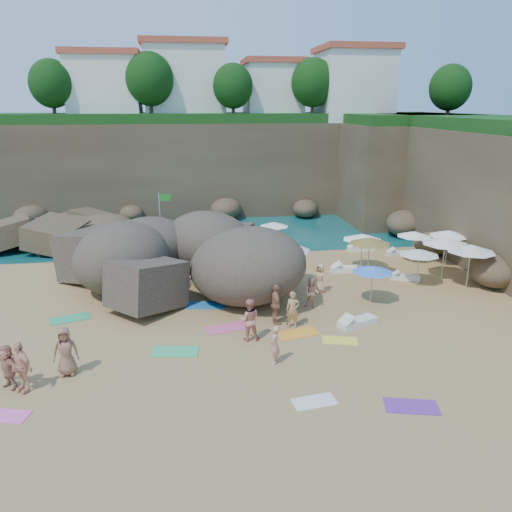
{
  "coord_description": "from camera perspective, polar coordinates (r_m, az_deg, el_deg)",
  "views": [
    {
      "loc": [
        -1.68,
        -21.62,
        9.65
      ],
      "look_at": [
        2.0,
        3.0,
        2.0
      ],
      "focal_mm": 35.0,
      "sensor_mm": 36.0,
      "label": 1
    }
  ],
  "objects": [
    {
      "name": "ground",
      "position": [
        23.74,
        -3.73,
        -6.94
      ],
      "size": [
        120.0,
        120.0,
        0.0
      ],
      "primitive_type": "plane",
      "color": "tan",
      "rests_on": "ground"
    },
    {
      "name": "seawater",
      "position": [
        52.54,
        -6.57,
        6.39
      ],
      "size": [
        120.0,
        120.0,
        0.0
      ],
      "primitive_type": "plane",
      "color": "#0C4751",
      "rests_on": "ground"
    },
    {
      "name": "cliff_back",
      "position": [
        47.11,
        -4.02,
        10.15
      ],
      "size": [
        44.0,
        8.0,
        8.0
      ],
      "primitive_type": "cube",
      "color": "brown",
      "rests_on": "ground"
    },
    {
      "name": "cliff_right",
      "position": [
        36.57,
        26.25,
        6.44
      ],
      "size": [
        8.0,
        30.0,
        8.0
      ],
      "primitive_type": "cube",
      "color": "brown",
      "rests_on": "ground"
    },
    {
      "name": "cliff_corner",
      "position": [
        45.97,
        15.76,
        9.39
      ],
      "size": [
        10.0,
        12.0,
        8.0
      ],
      "primitive_type": "cube",
      "color": "brown",
      "rests_on": "ground"
    },
    {
      "name": "rock_promontory",
      "position": [
        39.94,
        -21.73,
        1.86
      ],
      "size": [
        12.0,
        7.0,
        2.0
      ],
      "primitive_type": null,
      "color": "brown",
      "rests_on": "ground"
    },
    {
      "name": "clifftop_buildings",
      "position": [
        47.67,
        -3.08,
        18.97
      ],
      "size": [
        28.48,
        9.48,
        7.0
      ],
      "color": "white",
      "rests_on": "cliff_back"
    },
    {
      "name": "clifftop_trees",
      "position": [
        41.68,
        0.44,
        19.29
      ],
      "size": [
        35.6,
        23.82,
        4.4
      ],
      "color": "#11380F",
      "rests_on": "ground"
    },
    {
      "name": "marina_masts",
      "position": [
        54.12,
        -24.61,
        8.49
      ],
      "size": [
        3.1,
        0.1,
        6.0
      ],
      "color": "white",
      "rests_on": "ground"
    },
    {
      "name": "rock_outcrop",
      "position": [
        27.66,
        -9.19,
        -3.57
      ],
      "size": [
        9.9,
        7.91,
        3.66
      ],
      "primitive_type": null,
      "rotation": [
        0.0,
        0.0,
        0.12
      ],
      "color": "brown",
      "rests_on": "ground"
    },
    {
      "name": "flag_pole",
      "position": [
        34.02,
        -10.7,
        4.72
      ],
      "size": [
        0.78,
        0.11,
        3.98
      ],
      "color": "silver",
      "rests_on": "ground"
    },
    {
      "name": "parasol_0",
      "position": [
        29.67,
        -2.1,
        2.21
      ],
      "size": [
        2.35,
        2.35,
        2.23
      ],
      "color": "silver",
      "rests_on": "ground"
    },
    {
      "name": "parasol_1",
      "position": [
        34.01,
        2.07,
        3.64
      ],
      "size": [
        2.02,
        2.02,
        1.91
      ],
      "color": "silver",
      "rests_on": "ground"
    },
    {
      "name": "parasol_2",
      "position": [
        29.96,
        20.85,
        1.65
      ],
      "size": [
        2.6,
        2.6,
        2.46
      ],
      "color": "silver",
      "rests_on": "ground"
    },
    {
      "name": "parasol_3",
      "position": [
        32.69,
        21.17,
        2.44
      ],
      "size": [
        2.35,
        2.35,
        2.22
      ],
      "color": "silver",
      "rests_on": "ground"
    },
    {
      "name": "parasol_4",
      "position": [
        28.53,
        18.15,
        0.42
      ],
      "size": [
        2.18,
        2.18,
        2.06
      ],
      "color": "silver",
      "rests_on": "ground"
    },
    {
      "name": "parasol_5",
      "position": [
        26.79,
        3.49,
        1.05
      ],
      "size": [
        2.61,
        2.61,
        2.47
      ],
      "color": "silver",
      "rests_on": "ground"
    },
    {
      "name": "parasol_6",
      "position": [
        29.32,
        12.87,
        1.73
      ],
      "size": [
        2.42,
        2.42,
        2.29
      ],
      "color": "silver",
      "rests_on": "ground"
    },
    {
      "name": "parasol_7",
      "position": [
        32.63,
        17.62,
        2.42
      ],
      "size": [
        2.12,
        2.12,
        2.01
      ],
      "color": "silver",
      "rests_on": "ground"
    },
    {
      "name": "parasol_8",
      "position": [
        30.29,
        12.07,
        2.14
      ],
      "size": [
        2.35,
        2.35,
        2.22
      ],
      "color": "silver",
      "rests_on": "ground"
    },
    {
      "name": "parasol_10",
      "position": [
        25.35,
        13.2,
        -1.47
      ],
      "size": [
        2.05,
        2.05,
        1.94
      ],
      "color": "silver",
      "rests_on": "ground"
    },
    {
      "name": "parasol_11",
      "position": [
        29.03,
        23.37,
        0.83
      ],
      "size": [
        2.56,
        2.56,
        2.42
      ],
      "color": "silver",
      "rests_on": "ground"
    },
    {
      "name": "lounger_0",
      "position": [
        28.36,
        -6.59,
        -2.62
      ],
      "size": [
        1.99,
        1.35,
        0.29
      ],
      "primitive_type": "cube",
      "rotation": [
        0.0,
        0.0,
        0.42
      ],
      "color": "silver",
      "rests_on": "ground"
    },
    {
      "name": "lounger_1",
      "position": [
        34.86,
        11.93,
        0.88
      ],
      "size": [
        1.84,
        0.65,
        0.28
      ],
      "primitive_type": "cube",
      "rotation": [
        0.0,
        0.0,
        0.02
      ],
      "color": "white",
      "rests_on": "ground"
    },
    {
      "name": "lounger_2",
      "position": [
        34.33,
        16.05,
        0.29
      ],
      "size": [
        1.69,
        0.66,
        0.26
      ],
      "primitive_type": "cube",
      "rotation": [
        0.0,
        0.0,
        -0.07
      ],
      "color": "silver",
      "rests_on": "ground"
    },
    {
      "name": "lounger_3",
      "position": [
        30.27,
        10.38,
        -1.5
      ],
      "size": [
        1.97,
        0.7,
        0.3
      ],
      "primitive_type": "cube",
      "rotation": [
        0.0,
        0.0,
        -0.03
      ],
      "color": "white",
      "rests_on": "ground"
    },
    {
      "name": "lounger_4",
      "position": [
        29.7,
        16.65,
        -2.37
      ],
      "size": [
        1.69,
        1.09,
        0.25
      ],
      "primitive_type": "cube",
      "rotation": [
        0.0,
        0.0,
        -0.38
      ],
      "color": "white",
      "rests_on": "ground"
    },
    {
      "name": "lounger_5",
      "position": [
        23.23,
        11.54,
        -7.43
      ],
      "size": [
        2.01,
        1.29,
        0.3
      ],
      "primitive_type": "cube",
      "rotation": [
        0.0,
        0.0,
        0.37
      ],
      "color": "silver",
      "rests_on": "ground"
    },
    {
      "name": "towel_1",
      "position": [
        18.68,
        -26.68,
        -16.0
      ],
      "size": [
        1.6,
        1.08,
        0.03
      ],
      "primitive_type": "cube",
      "rotation": [
        0.0,
        0.0,
        -0.26
      ],
      "color": "#FA61BA",
      "rests_on": "ground"
    },
    {
      "name": "towel_3",
      "position": [
        20.83,
        -9.22,
        -10.71
      ],
      "size": [
        1.96,
        1.17,
        0.03
      ],
      "primitive_type": "cube",
      "rotation": [
        0.0,
        0.0,
        -0.14
      ],
      "color": "#37C075",
      "rests_on": "ground"
    },
    {
      "name": "towel_6",
      "position": [
        18.04,
        17.34,
        -16.08
      ],
      "size": [
        1.92,
        1.28,
        0.03
      ],
      "primitive_type": "cube",
      "rotation": [
        0.0,
        0.0,
        -0.25
      ],
      "color": "#6B2F99",
      "rests_on": "ground"
    },
    {
      "name": "towel_8",
      "position": [
        25.05,
        -5.76,
        -5.63
      ],
      "size": [
        2.06,
        1.24,
        0.03
      ],
      "primitive_type": "cube",
      "rotation": [
        0.0,
        0.0,
        -0.14
      ],
      "color": "#2370BC",
      "rests_on": "ground"
    },
    {
      "name": "towel_9",
      "position": [
        22.58,
        -3.45,
        -8.21
      ],
      "size": [
        2.0,
        1.32,
        0.03
      ],
      "primitive_type": "cube",
      "rotation": [
        0.0,
        0.0,
        0.23
      ],
      "color": "#E45889",
      "rests_on": "ground"
    },
    {
      "name": "towel_10",
      "position": [
        22.13,
        4.78,
        -8.78
      ],
      "size": [
        1.97,
        1.29,
        0.03
      ],
      "primitive_type": "cube",
      "rotation": [
        0.0,
        0.0,
        0.22
      ],
      "color": "#FFA028",
      "rests_on": "ground"
    },
    {
      "name": "towel_11",
      "position": [
        25.02,
        -20.49,
        -6.72
      ],
      "size": [
        1.97,
        1.41,
        0.03
      ],
      "primitive_type": "cube",
      "rotation": [
        0.0,
        0.0,
        0.32
      ],
      "color": "#2EA26A",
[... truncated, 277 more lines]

